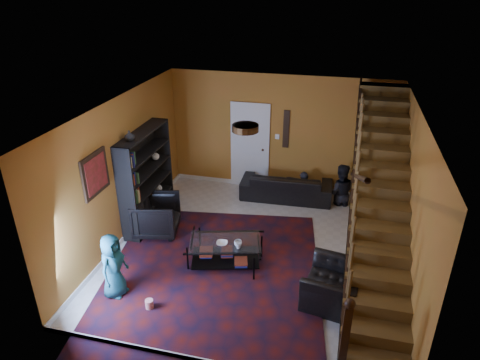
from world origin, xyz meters
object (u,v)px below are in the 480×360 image
object	(u,v)px
bookshelf	(147,179)
armchair_left	(157,216)
coffee_table	(225,251)
armchair_right	(332,285)
sofa	(286,186)

from	to	relation	value
bookshelf	armchair_left	distance (m)	0.80
armchair_left	coffee_table	bearing A→B (deg)	-124.95
armchair_left	armchair_right	bearing A→B (deg)	-121.36
armchair_left	coffee_table	distance (m)	1.76
sofa	armchair_left	distance (m)	3.15
bookshelf	coffee_table	bearing A→B (deg)	-29.24
armchair_left	armchair_right	xyz separation A→B (m)	(3.55, -1.23, -0.08)
sofa	coffee_table	xyz separation A→B (m)	(-0.70, -2.81, -0.03)
sofa	coffee_table	world-z (taller)	sofa
sofa	coffee_table	size ratio (longest dim) A/B	1.49
sofa	coffee_table	distance (m)	2.89
coffee_table	sofa	bearing A→B (deg)	75.98
armchair_right	coffee_table	size ratio (longest dim) A/B	0.69
bookshelf	armchair_right	xyz separation A→B (m)	(3.90, -1.66, -0.65)
sofa	armchair_left	xyz separation A→B (m)	(-2.33, -2.13, 0.09)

